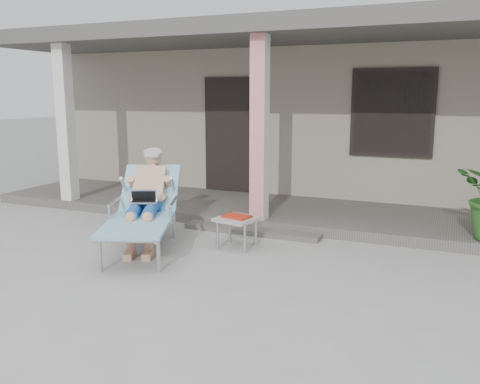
% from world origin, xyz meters
% --- Properties ---
extents(ground, '(60.00, 60.00, 0.00)m').
position_xyz_m(ground, '(0.00, 0.00, 0.00)').
color(ground, '#9E9E99').
rests_on(ground, ground).
extents(house, '(10.40, 5.40, 3.30)m').
position_xyz_m(house, '(0.00, 6.50, 1.67)').
color(house, gray).
rests_on(house, ground).
extents(porch_deck, '(10.00, 2.00, 0.15)m').
position_xyz_m(porch_deck, '(0.00, 3.00, 0.07)').
color(porch_deck, '#605B56').
rests_on(porch_deck, ground).
extents(porch_overhang, '(10.00, 2.30, 2.85)m').
position_xyz_m(porch_overhang, '(0.00, 2.95, 2.79)').
color(porch_overhang, silver).
rests_on(porch_overhang, porch_deck).
extents(porch_step, '(2.00, 0.30, 0.07)m').
position_xyz_m(porch_step, '(0.00, 1.85, 0.04)').
color(porch_step, '#605B56').
rests_on(porch_step, ground).
extents(lounger, '(1.43, 2.06, 1.30)m').
position_xyz_m(lounger, '(-1.03, 0.75, 0.80)').
color(lounger, '#B7B7BC').
rests_on(lounger, ground).
extents(side_table, '(0.56, 0.56, 0.42)m').
position_xyz_m(side_table, '(0.08, 1.16, 0.36)').
color(side_table, '#A5A5A0').
rests_on(side_table, ground).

